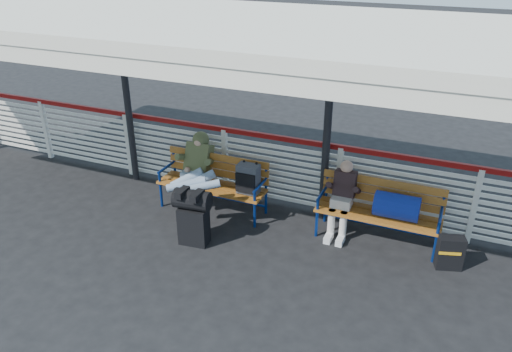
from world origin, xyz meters
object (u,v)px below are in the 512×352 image
at_px(luggage_stack, 193,215).
at_px(suitcase_side, 450,252).
at_px(companion_person, 342,198).
at_px(bench_right, 389,206).
at_px(bench_left, 225,178).
at_px(traveler_man, 195,176).

xyz_separation_m(luggage_stack, suitcase_side, (3.51, 0.83, -0.24)).
relative_size(companion_person, suitcase_side, 2.38).
xyz_separation_m(luggage_stack, companion_person, (1.91, 1.13, 0.12)).
xyz_separation_m(luggage_stack, bench_right, (2.60, 1.13, 0.13)).
relative_size(luggage_stack, bench_left, 0.49).
bearing_deg(traveler_man, companion_person, 11.09).
xyz_separation_m(bench_right, traveler_man, (-2.94, -0.44, 0.12)).
bearing_deg(suitcase_side, companion_person, 152.58).
relative_size(bench_left, bench_right, 1.00).
height_order(traveler_man, suitcase_side, traveler_man).
bearing_deg(bench_right, suitcase_side, -18.18).
xyz_separation_m(bench_right, companion_person, (-0.69, -0.00, -0.01)).
distance_m(bench_right, companion_person, 0.69).
xyz_separation_m(bench_left, traveler_man, (-0.36, -0.34, 0.12)).
height_order(companion_person, suitcase_side, companion_person).
bearing_deg(suitcase_side, luggage_stack, 176.44).
bearing_deg(companion_person, bench_right, 0.10).
relative_size(traveler_man, suitcase_side, 3.40).
distance_m(bench_left, traveler_man, 0.51).
height_order(bench_right, companion_person, companion_person).
bearing_deg(traveler_man, luggage_stack, -63.30).
height_order(luggage_stack, traveler_man, traveler_man).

